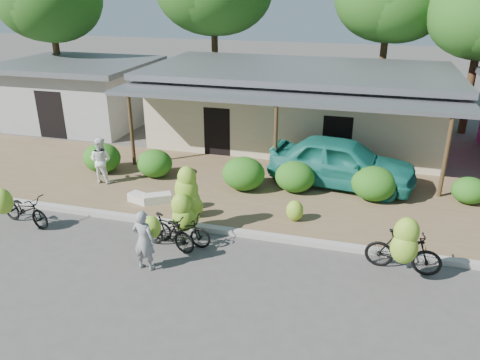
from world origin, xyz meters
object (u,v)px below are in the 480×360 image
Objects in this scene: bike_right at (404,249)px; teal_van at (342,162)px; sack_far at (140,198)px; bystander at (101,160)px; sack_near at (158,199)px; bike_left at (166,231)px; vendor at (144,240)px; bike_center at (184,213)px; bike_far_left at (21,208)px; tree_near_right at (479,14)px.

bike_right is 5.38m from teal_van.
sack_far is 2.46m from bystander.
sack_near is 6.40m from teal_van.
bike_left is 1.07× the size of vendor.
teal_van is at bearing 29.00° from sack_near.
bike_center reaches higher than vendor.
bystander is (-10.06, 3.04, 0.19)m from bike_right.
bike_left is 0.77m from bike_center.
teal_van reaches higher than bike_right.
bike_far_left is 1.20× the size of bystander.
sack_near is 1.13× the size of sack_far.
bystander is (-4.27, 2.83, 0.11)m from bike_center.
bike_center is (4.92, 0.55, 0.24)m from bike_far_left.
sack_near is (-1.38, 2.42, -0.30)m from bike_left.
teal_van is at bearing -23.18° from bike_left.
bike_right is 10.51m from bystander.
bike_far_left is at bearing -135.04° from tree_near_right.
bike_left is 0.92× the size of bike_right.
bike_left is at bearing -123.36° from tree_near_right.
bike_far_left is 1.04× the size of bike_right.
bystander is (-2.63, 1.08, 0.67)m from sack_near.
bike_center is 1.29× the size of bystander.
bike_right is at bearing -13.05° from sack_far.
bike_left is 5.34m from bystander.
bike_center is 1.11× the size of bike_right.
bike_far_left is 1.12× the size of bike_left.
bike_left is 1.06× the size of bystander.
sack_far is 3.80m from vendor.
vendor is (4.51, -1.09, 0.23)m from bike_far_left.
bike_right is 1.15× the size of bystander.
bike_left is (4.66, -0.12, -0.02)m from bike_far_left.
bike_right is (-3.11, -13.46, -4.69)m from tree_near_right.
bike_right reaches higher than vendor.
bike_center is 2.46m from sack_near.
bike_right is (6.05, 0.46, 0.18)m from bike_left.
bike_left is 2.80m from sack_near.
tree_near_right is at bearing -140.25° from bystander.
bike_far_left reaches higher than bike_left.
tree_near_right reaches higher than vendor.
sack_far is at bearing 54.42° from bike_left.
vendor is at bearing -61.10° from sack_far.
bystander is at bearing -45.17° from vendor.
bike_center is 1.30× the size of vendor.
bike_far_left is at bearing -144.98° from sack_near.
tree_near_right reaches higher than bike_far_left.
bike_center is at bearing -7.31° from bike_left.
vendor is (-0.15, -0.97, 0.24)m from bike_left.
sack_near is (-7.43, 1.96, -0.48)m from bike_right.
bike_center is at bearing 147.89° from bystander.
sack_near is at bearing -66.06° from vendor.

